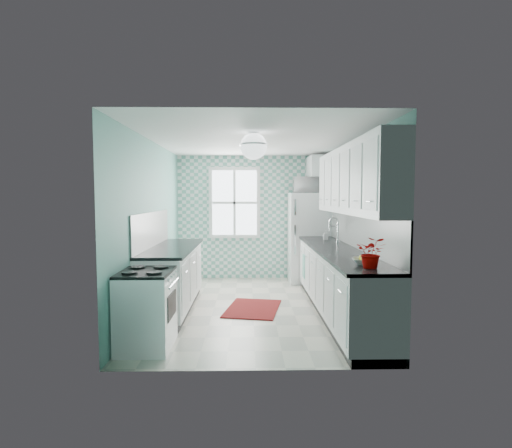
{
  "coord_description": "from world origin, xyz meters",
  "views": [
    {
      "loc": [
        -0.07,
        -5.95,
        1.68
      ],
      "look_at": [
        0.05,
        0.25,
        1.25
      ],
      "focal_mm": 28.0,
      "sensor_mm": 36.0,
      "label": 1
    }
  ],
  "objects_px": {
    "fruit_bowl": "(365,261)",
    "microwave": "(309,185)",
    "ceiling_light": "(254,146)",
    "sink": "(328,243)",
    "potted_plant": "(372,253)",
    "fridge": "(308,238)",
    "stove": "(147,308)"
  },
  "relations": [
    {
      "from": "stove",
      "to": "sink",
      "type": "xyz_separation_m",
      "value": [
        2.4,
        1.98,
        0.49
      ]
    },
    {
      "from": "stove",
      "to": "fruit_bowl",
      "type": "bearing_deg",
      "value": -5.8
    },
    {
      "from": "fridge",
      "to": "microwave",
      "type": "relative_size",
      "value": 3.11
    },
    {
      "from": "sink",
      "to": "fridge",
      "type": "bearing_deg",
      "value": 92.61
    },
    {
      "from": "fridge",
      "to": "microwave",
      "type": "xyz_separation_m",
      "value": [
        0.0,
        0.0,
        1.03
      ]
    },
    {
      "from": "fridge",
      "to": "stove",
      "type": "relative_size",
      "value": 2.06
    },
    {
      "from": "sink",
      "to": "potted_plant",
      "type": "bearing_deg",
      "value": -91.3
    },
    {
      "from": "fridge",
      "to": "fruit_bowl",
      "type": "xyz_separation_m",
      "value": [
        0.09,
        -3.48,
        0.1
      ]
    },
    {
      "from": "fridge",
      "to": "stove",
      "type": "height_order",
      "value": "fridge"
    },
    {
      "from": "fruit_bowl",
      "to": "microwave",
      "type": "bearing_deg",
      "value": 91.48
    },
    {
      "from": "fruit_bowl",
      "to": "microwave",
      "type": "relative_size",
      "value": 0.49
    },
    {
      "from": "sink",
      "to": "fruit_bowl",
      "type": "height_order",
      "value": "sink"
    },
    {
      "from": "sink",
      "to": "microwave",
      "type": "xyz_separation_m",
      "value": [
        -0.09,
        1.42,
        0.97
      ]
    },
    {
      "from": "stove",
      "to": "fruit_bowl",
      "type": "distance_m",
      "value": 2.46
    },
    {
      "from": "fridge",
      "to": "potted_plant",
      "type": "bearing_deg",
      "value": -87.11
    },
    {
      "from": "ceiling_light",
      "to": "stove",
      "type": "xyz_separation_m",
      "value": [
        -1.2,
        -0.78,
        -1.88
      ]
    },
    {
      "from": "fridge",
      "to": "fruit_bowl",
      "type": "relative_size",
      "value": 6.34
    },
    {
      "from": "potted_plant",
      "to": "sink",
      "type": "bearing_deg",
      "value": 89.9
    },
    {
      "from": "ceiling_light",
      "to": "potted_plant",
      "type": "distance_m",
      "value": 2.04
    },
    {
      "from": "fridge",
      "to": "stove",
      "type": "xyz_separation_m",
      "value": [
        -2.31,
        -3.39,
        -0.43
      ]
    },
    {
      "from": "stove",
      "to": "ceiling_light",
      "type": "bearing_deg",
      "value": 29.4
    },
    {
      "from": "potted_plant",
      "to": "microwave",
      "type": "height_order",
      "value": "microwave"
    },
    {
      "from": "sink",
      "to": "fruit_bowl",
      "type": "bearing_deg",
      "value": -91.32
    },
    {
      "from": "ceiling_light",
      "to": "microwave",
      "type": "relative_size",
      "value": 0.62
    },
    {
      "from": "stove",
      "to": "microwave",
      "type": "xyz_separation_m",
      "value": [
        2.31,
        3.39,
        1.46
      ]
    },
    {
      "from": "sink",
      "to": "potted_plant",
      "type": "relative_size",
      "value": 1.62
    },
    {
      "from": "stove",
      "to": "sink",
      "type": "relative_size",
      "value": 1.59
    },
    {
      "from": "sink",
      "to": "microwave",
      "type": "distance_m",
      "value": 1.72
    },
    {
      "from": "sink",
      "to": "fruit_bowl",
      "type": "relative_size",
      "value": 1.93
    },
    {
      "from": "potted_plant",
      "to": "microwave",
      "type": "xyz_separation_m",
      "value": [
        -0.09,
        3.72,
        0.8
      ]
    },
    {
      "from": "sink",
      "to": "microwave",
      "type": "height_order",
      "value": "microwave"
    },
    {
      "from": "fruit_bowl",
      "to": "microwave",
      "type": "xyz_separation_m",
      "value": [
        -0.09,
        3.48,
        0.93
      ]
    }
  ]
}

